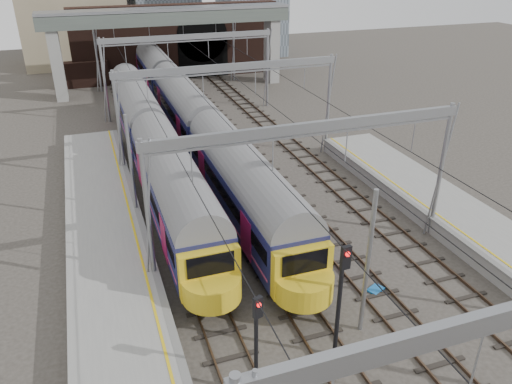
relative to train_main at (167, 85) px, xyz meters
name	(u,v)px	position (x,y,z in m)	size (l,w,h in m)	color
ground	(384,360)	(2.00, -38.16, -2.59)	(160.00, 160.00, 0.00)	#38332D
platform_left	(127,369)	(-8.18, -35.66, -2.03)	(4.32, 55.00, 1.12)	gray
tracks	(262,202)	(2.00, -23.16, -2.57)	(14.40, 80.00, 0.22)	#4C3828
overhead_line	(232,83)	(2.00, -16.68, 3.98)	(16.80, 80.00, 8.00)	gray
retaining_wall	(173,43)	(3.40, 13.77, 1.74)	(28.00, 2.75, 9.00)	black
overbridge	(169,26)	(2.00, 7.84, 4.68)	(28.00, 3.00, 9.25)	gray
train_main	(167,85)	(0.00, 0.00, 0.00)	(2.97, 68.58, 5.05)	black
train_second	(152,142)	(-4.00, -16.08, -0.02)	(2.94, 33.94, 5.00)	black
signal_near_left	(257,334)	(-3.60, -38.04, 0.40)	(0.37, 0.46, 4.72)	black
signal_near_centre	(341,290)	(0.18, -37.24, 0.82)	(0.40, 0.49, 5.50)	black
equip_cover_b	(291,241)	(1.93, -28.32, -2.54)	(0.86, 0.61, 0.10)	#1763AF
equip_cover_c	(376,289)	(4.16, -33.95, -2.54)	(0.82, 0.58, 0.10)	#1763AF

